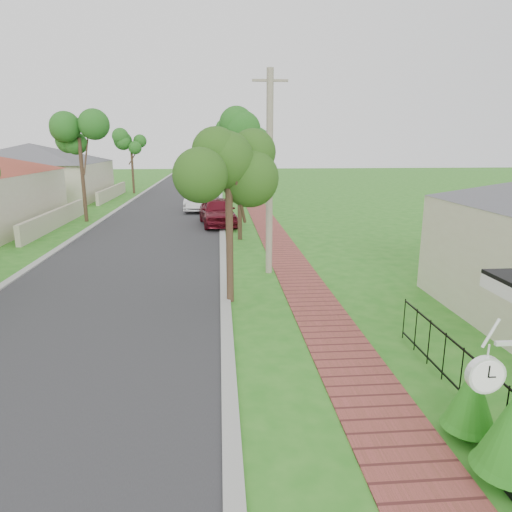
{
  "coord_description": "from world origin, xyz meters",
  "views": [
    {
      "loc": [
        0.53,
        -5.94,
        4.6
      ],
      "look_at": [
        1.53,
        6.5,
        1.5
      ],
      "focal_mm": 32.0,
      "sensor_mm": 36.0,
      "label": 1
    }
  ],
  "objects_px": {
    "utility_pole": "(269,174)",
    "station_clock": "(488,372)",
    "parked_car_white": "(198,200)",
    "near_tree": "(228,164)",
    "parked_car_red": "(217,212)"
  },
  "relations": [
    {
      "from": "utility_pole",
      "to": "station_clock",
      "type": "height_order",
      "value": "utility_pole"
    },
    {
      "from": "parked_car_white",
      "to": "near_tree",
      "type": "height_order",
      "value": "near_tree"
    },
    {
      "from": "near_tree",
      "to": "parked_car_white",
      "type": "bearing_deg",
      "value": 95.39
    },
    {
      "from": "near_tree",
      "to": "station_clock",
      "type": "distance_m",
      "value": 8.98
    },
    {
      "from": "parked_car_white",
      "to": "station_clock",
      "type": "xyz_separation_m",
      "value": [
        4.68,
        -27.32,
        1.23
      ]
    },
    {
      "from": "parked_car_red",
      "to": "near_tree",
      "type": "xyz_separation_m",
      "value": [
        0.4,
        -13.05,
        3.24
      ]
    },
    {
      "from": "parked_car_red",
      "to": "utility_pole",
      "type": "bearing_deg",
      "value": -86.6
    },
    {
      "from": "parked_car_red",
      "to": "parked_car_white",
      "type": "height_order",
      "value": "parked_car_red"
    },
    {
      "from": "utility_pole",
      "to": "parked_car_red",
      "type": "bearing_deg",
      "value": 100.58
    },
    {
      "from": "parked_car_white",
      "to": "near_tree",
      "type": "relative_size",
      "value": 0.87
    },
    {
      "from": "parked_car_red",
      "to": "utility_pole",
      "type": "distance_m",
      "value": 10.6
    },
    {
      "from": "parked_car_white",
      "to": "utility_pole",
      "type": "xyz_separation_m",
      "value": [
        3.28,
        -16.07,
        2.84
      ]
    },
    {
      "from": "parked_car_white",
      "to": "utility_pole",
      "type": "relative_size",
      "value": 0.62
    },
    {
      "from": "parked_car_white",
      "to": "parked_car_red",
      "type": "bearing_deg",
      "value": -74.78
    },
    {
      "from": "near_tree",
      "to": "utility_pole",
      "type": "bearing_deg",
      "value": 63.76
    }
  ]
}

